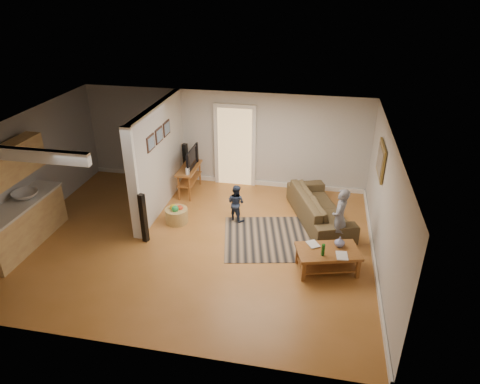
% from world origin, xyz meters
% --- Properties ---
extents(ground, '(7.50, 7.50, 0.00)m').
position_xyz_m(ground, '(0.00, 0.00, 0.00)').
color(ground, '#945D25').
rests_on(ground, ground).
extents(room_shell, '(7.54, 6.02, 2.52)m').
position_xyz_m(room_shell, '(-1.07, 0.43, 1.46)').
color(room_shell, '#B5B2AD').
rests_on(room_shell, ground).
extents(area_rug, '(2.76, 2.25, 0.01)m').
position_xyz_m(area_rug, '(1.83, 0.45, 0.01)').
color(area_rug, black).
rests_on(area_rug, ground).
extents(sofa, '(1.69, 2.50, 0.68)m').
position_xyz_m(sofa, '(2.60, 1.37, 0.00)').
color(sofa, '#4A3B25').
rests_on(sofa, ground).
extents(coffee_table, '(1.31, 0.97, 0.69)m').
position_xyz_m(coffee_table, '(2.81, -0.47, 0.36)').
color(coffee_table, brown).
rests_on(coffee_table, ground).
extents(tv_console, '(0.43, 1.12, 0.96)m').
position_xyz_m(tv_console, '(-0.74, 2.19, 0.64)').
color(tv_console, brown).
rests_on(tv_console, ground).
extents(speaker_left, '(0.14, 0.14, 1.12)m').
position_xyz_m(speaker_left, '(-1.00, -0.20, 0.56)').
color(speaker_left, black).
rests_on(speaker_left, ground).
extents(speaker_right, '(0.14, 0.14, 1.14)m').
position_xyz_m(speaker_right, '(-1.00, 2.70, 0.57)').
color(speaker_right, black).
rests_on(speaker_right, ground).
extents(toy_basket, '(0.52, 0.52, 0.46)m').
position_xyz_m(toy_basket, '(-0.60, 0.67, 0.19)').
color(toy_basket, olive).
rests_on(toy_basket, ground).
extents(child, '(0.41, 0.53, 1.30)m').
position_xyz_m(child, '(3.00, 0.44, 0.00)').
color(child, slate).
rests_on(child, ground).
extents(toddler, '(0.53, 0.49, 0.88)m').
position_xyz_m(toddler, '(0.71, 1.04, 0.00)').
color(toddler, '#212E46').
rests_on(toddler, ground).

